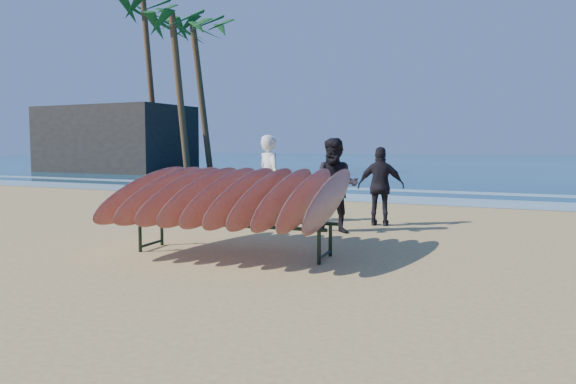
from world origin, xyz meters
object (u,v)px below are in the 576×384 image
at_px(person_dark_b, 381,186).
at_px(palm_left, 179,28).
at_px(person_dark_a, 336,186).
at_px(palm_mid, 200,31).
at_px(building, 115,139).
at_px(surfboard_rack, 233,196).
at_px(person_white, 270,179).
at_px(palm_right, 149,14).

bearing_deg(person_dark_b, palm_left, -53.98).
height_order(person_dark_b, palm_left, palm_left).
height_order(person_dark_a, palm_mid, palm_mid).
bearing_deg(palm_mid, building, -177.57).
distance_m(surfboard_rack, person_dark_b, 4.22).
distance_m(person_white, palm_right, 27.73).
height_order(palm_mid, palm_right, palm_right).
distance_m(person_dark_a, person_dark_b, 1.45).
bearing_deg(person_dark_a, palm_left, 125.20).
xyz_separation_m(person_white, person_dark_a, (1.84, -0.75, -0.04)).
distance_m(person_dark_b, building, 27.69).
relative_size(person_dark_a, palm_left, 0.21).
distance_m(surfboard_rack, palm_right, 30.88).
height_order(person_dark_b, building, building).
xyz_separation_m(person_white, palm_right, (-18.52, 18.46, 9.22)).
relative_size(building, palm_right, 0.84).
relative_size(person_dark_b, building, 0.18).
xyz_separation_m(building, palm_left, (7.43, -3.01, 5.82)).
xyz_separation_m(surfboard_rack, building, (-21.28, 20.23, 1.17)).
relative_size(person_dark_b, palm_mid, 0.18).
xyz_separation_m(surfboard_rack, person_white, (-1.17, 3.45, 0.05)).
bearing_deg(palm_right, palm_mid, -15.92).
distance_m(palm_mid, palm_right, 5.42).
distance_m(building, palm_right, 8.43).
relative_size(person_white, palm_right, 0.17).
height_order(person_dark_a, palm_right, palm_right).
xyz_separation_m(person_white, palm_mid, (-13.59, 17.05, 7.46)).
bearing_deg(person_white, palm_mid, -18.70).
bearing_deg(palm_right, person_dark_b, -40.57).
bearing_deg(person_dark_a, palm_right, 126.85).
bearing_deg(person_dark_a, person_white, 147.91).
relative_size(person_dark_a, building, 0.20).
bearing_deg(palm_right, person_dark_a, -43.35).
xyz_separation_m(person_dark_b, palm_left, (-15.01, 13.15, 7.06)).
bearing_deg(person_dark_a, person_dark_b, 60.27).
relative_size(surfboard_rack, building, 0.38).
height_order(building, palm_left, palm_left).
bearing_deg(building, surfboard_rack, -43.54).
distance_m(surfboard_rack, person_white, 3.64).
relative_size(surfboard_rack, palm_left, 0.40).
bearing_deg(palm_left, palm_right, 141.18).
bearing_deg(person_dark_b, palm_right, -53.33).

